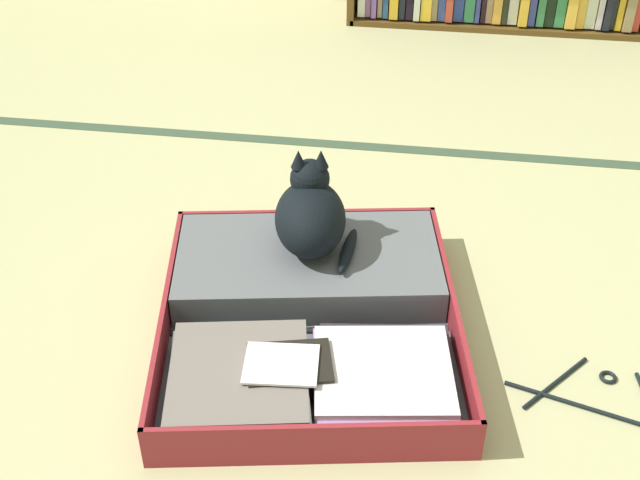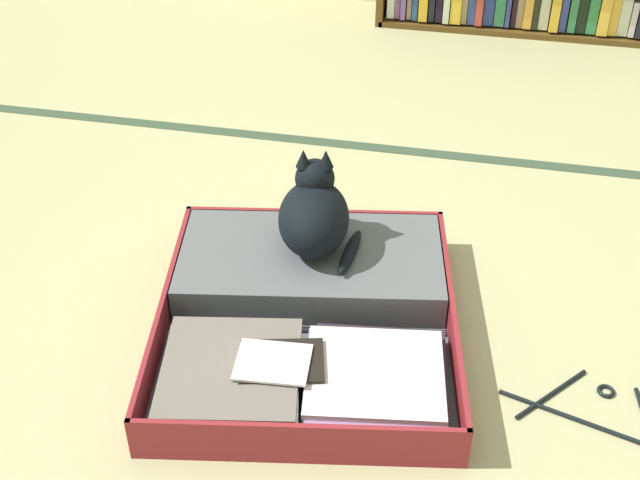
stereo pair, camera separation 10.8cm
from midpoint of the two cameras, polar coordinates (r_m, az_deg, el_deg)
ground_plane at (r=2.02m, az=2.31°, el=-9.22°), size 10.00×10.00×0.00m
tatami_border at (r=2.86m, az=6.06°, el=6.08°), size 4.80×0.05×0.00m
open_suitcase at (r=2.11m, az=0.62°, el=-4.81°), size 0.83×0.90×0.11m
black_cat at (r=2.17m, az=1.07°, el=1.75°), size 0.23×0.28×0.26m
clothes_hanger at (r=2.04m, az=19.67°, el=-11.01°), size 0.42×0.27×0.01m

